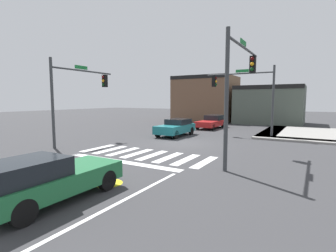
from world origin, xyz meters
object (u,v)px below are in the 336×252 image
at_px(traffic_signal_southeast, 240,76).
at_px(car_teal, 176,127).
at_px(car_green, 48,179).
at_px(traffic_signal_northeast, 246,89).
at_px(car_red, 212,122).
at_px(traffic_signal_southwest, 78,88).

bearing_deg(traffic_signal_southeast, car_teal, 47.62).
bearing_deg(car_teal, car_green, 13.53).
relative_size(traffic_signal_northeast, car_red, 1.23).
xyz_separation_m(car_teal, car_green, (3.50, -14.53, 0.00)).
height_order(traffic_signal_southwest, car_green, traffic_signal_southwest).
bearing_deg(traffic_signal_southeast, traffic_signal_southwest, 92.09).
height_order(traffic_signal_southwest, car_teal, traffic_signal_southwest).
xyz_separation_m(traffic_signal_southwest, car_teal, (4.05, 6.83, -3.15)).
height_order(traffic_signal_southeast, car_red, traffic_signal_southeast).
relative_size(traffic_signal_southwest, car_green, 1.34).
height_order(traffic_signal_southeast, car_green, traffic_signal_southeast).
bearing_deg(car_green, car_red, 7.66).
xyz_separation_m(car_red, car_green, (2.92, -21.73, 0.03)).
bearing_deg(traffic_signal_southwest, traffic_signal_southeast, -87.91).
bearing_deg(traffic_signal_southwest, car_green, -135.56).
xyz_separation_m(traffic_signal_southeast, car_teal, (-7.04, 6.42, -3.53)).
bearing_deg(car_red, car_teal, -4.54).
height_order(traffic_signal_southwest, car_red, traffic_signal_southwest).
height_order(traffic_signal_northeast, car_red, traffic_signal_northeast).
distance_m(traffic_signal_southwest, car_green, 11.23).
relative_size(traffic_signal_southwest, traffic_signal_southeast, 0.94).
relative_size(car_teal, car_green, 0.99).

